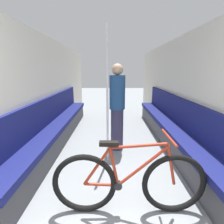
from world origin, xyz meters
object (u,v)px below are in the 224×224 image
Objects in this scene: bench_seat_row_left at (57,128)px; bicycle at (130,182)px; grab_pole_near at (108,100)px; passenger_standing at (118,107)px; bench_seat_row_right at (171,128)px.

bench_seat_row_left reaches higher than bicycle.
bicycle is 0.75× the size of grab_pole_near.
grab_pole_near reaches higher than bench_seat_row_left.
bicycle is 1.00× the size of passenger_standing.
bicycle is 1.72m from passenger_standing.
grab_pole_near is (-1.34, -0.79, 0.76)m from bench_seat_row_right.
passenger_standing reaches higher than bench_seat_row_right.
bench_seat_row_left is at bearing 116.56° from bicycle.
grab_pole_near reaches higher than passenger_standing.
bench_seat_row_left is 2.74× the size of passenger_standing.
bicycle is at bearing 30.23° from passenger_standing.
passenger_standing is at bearing 70.00° from grab_pole_near.
bench_seat_row_right is 2.73× the size of bicycle.
bicycle is at bearing -54.19° from bench_seat_row_left.
bench_seat_row_left is 2.73× the size of bicycle.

